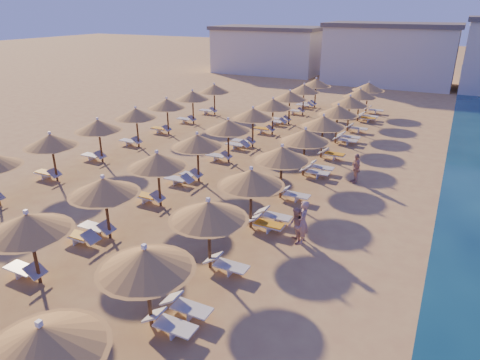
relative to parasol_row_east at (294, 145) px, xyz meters
The scene contains 9 objects.
ground 8.24m from the parasol_row_east, 109.95° to the right, with size 220.00×220.00×0.00m, color tan.
hotel_blocks 37.44m from the parasol_row_east, 90.41° to the left, with size 48.68×10.88×8.10m.
parasol_row_east is the anchor object (origin of this frame).
parasol_row_west 4.91m from the parasol_row_east, behind, with size 2.92×41.93×2.87m.
parasol_row_inland 12.03m from the parasol_row_east, behind, with size 2.92×27.74×2.87m.
loungers 4.78m from the parasol_row_east, behind, with size 15.11×39.61×0.66m.
beachgoer_b 6.28m from the parasol_row_east, 68.68° to the right, with size 0.75×0.58×1.54m, color tan.
beachgoer_c 3.86m from the parasol_row_east, 34.70° to the left, with size 0.98×0.41×1.67m, color tan.
beachgoer_a 6.20m from the parasol_row_east, 66.07° to the right, with size 0.68×0.45×1.86m, color tan.
Camera 1 is at (9.85, -13.13, 9.10)m, focal length 32.00 mm.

